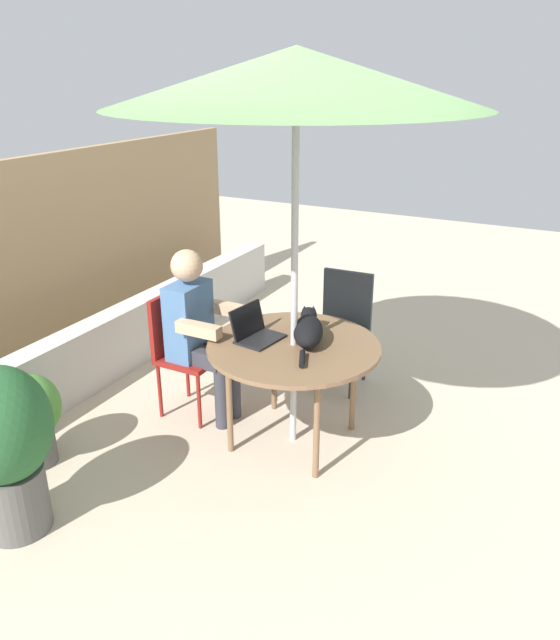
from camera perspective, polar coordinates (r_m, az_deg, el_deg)
The scene contains 12 objects.
ground_plane at distance 4.32m, azimuth 1.20°, elevation -10.94°, with size 14.00×14.00×0.00m, color beige.
fence_back at distance 5.39m, azimuth -22.89°, elevation 4.32°, with size 5.82×0.08×1.72m, color tan.
planter_wall_low at distance 5.10m, azimuth -16.70°, elevation -3.00°, with size 5.24×0.20×0.53m, color beige.
patio_table at distance 3.99m, azimuth 1.28°, elevation -2.94°, with size 1.12×1.12×0.72m.
patio_umbrella at distance 3.61m, azimuth 1.52°, elevation 21.45°, with size 2.14×2.14×2.48m.
chair_occupied at distance 4.48m, azimuth -9.16°, elevation -2.17°, with size 0.40×0.40×0.90m.
chair_empty at distance 4.87m, azimuth 5.83°, elevation 0.05°, with size 0.42×0.42×0.90m.
person_seated at distance 4.33m, azimuth -7.60°, elevation -0.55°, with size 0.48×0.48×1.24m.
laptop at distance 4.04m, azimuth -2.45°, elevation -0.88°, with size 0.33×0.29×0.21m.
cat at distance 3.98m, azimuth 2.62°, elevation -0.92°, with size 0.62×0.34×0.17m.
potted_plant_near_fence at distance 4.22m, azimuth -22.15°, elevation -8.10°, with size 0.40×0.40×0.62m.
potted_plant_by_chair at distance 3.59m, azimuth -24.16°, elevation -10.18°, with size 0.53×0.53×0.98m.
Camera 1 is at (-3.25, -1.58, 2.38)m, focal length 34.66 mm.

